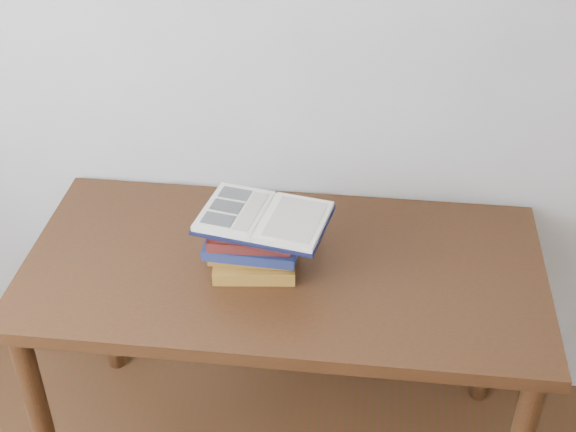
# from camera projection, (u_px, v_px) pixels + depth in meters

# --- Properties ---
(desk) EXTENTS (1.40, 0.70, 0.75)m
(desk) POSITION_uv_depth(u_px,v_px,m) (284.00, 291.00, 2.22)
(desk) COLOR #402010
(desk) RESTS_ON ground
(book_stack) EXTENTS (0.25, 0.19, 0.15)m
(book_stack) POSITION_uv_depth(u_px,v_px,m) (253.00, 244.00, 2.11)
(book_stack) COLOR olive
(book_stack) RESTS_ON desk
(open_book) EXTENTS (0.36, 0.28, 0.03)m
(open_book) POSITION_uv_depth(u_px,v_px,m) (264.00, 217.00, 2.05)
(open_book) COLOR black
(open_book) RESTS_ON book_stack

